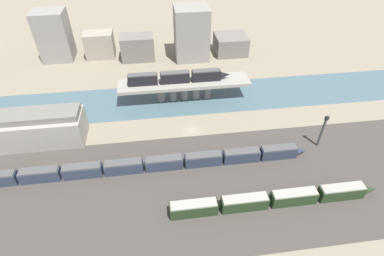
{
  "coord_description": "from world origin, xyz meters",
  "views": [
    {
      "loc": [
        -9.81,
        -76.02,
        64.02
      ],
      "look_at": [
        0.0,
        -2.39,
        3.0
      ],
      "focal_mm": 28.0,
      "sensor_mm": 36.0,
      "label": 1
    }
  ],
  "objects_px": {
    "warehouse_building": "(34,128)",
    "signal_tower": "(322,131)",
    "train_yard_mid": "(149,164)",
    "train_on_bridge": "(178,77)",
    "train_yard_near": "(275,199)"
  },
  "relations": [
    {
      "from": "train_yard_near",
      "to": "signal_tower",
      "type": "relative_size",
      "value": 4.8
    },
    {
      "from": "train_yard_near",
      "to": "signal_tower",
      "type": "distance_m",
      "value": 29.23
    },
    {
      "from": "warehouse_building",
      "to": "signal_tower",
      "type": "bearing_deg",
      "value": -9.07
    },
    {
      "from": "train_on_bridge",
      "to": "signal_tower",
      "type": "height_order",
      "value": "train_on_bridge"
    },
    {
      "from": "train_on_bridge",
      "to": "train_yard_mid",
      "type": "xyz_separation_m",
      "value": [
        -11.99,
        -34.91,
        -7.62
      ]
    },
    {
      "from": "warehouse_building",
      "to": "signal_tower",
      "type": "distance_m",
      "value": 88.44
    },
    {
      "from": "warehouse_building",
      "to": "signal_tower",
      "type": "relative_size",
      "value": 2.62
    },
    {
      "from": "train_yard_mid",
      "to": "warehouse_building",
      "type": "xyz_separation_m",
      "value": [
        -34.62,
        17.14,
        3.29
      ]
    },
    {
      "from": "warehouse_building",
      "to": "train_yard_near",
      "type": "bearing_deg",
      "value": -26.96
    },
    {
      "from": "train_yard_mid",
      "to": "warehouse_building",
      "type": "bearing_deg",
      "value": 153.66
    },
    {
      "from": "train_yard_near",
      "to": "warehouse_building",
      "type": "bearing_deg",
      "value": 153.04
    },
    {
      "from": "train_yard_near",
      "to": "warehouse_building",
      "type": "distance_m",
      "value": 74.16
    },
    {
      "from": "train_yard_near",
      "to": "train_yard_mid",
      "type": "bearing_deg",
      "value": 152.36
    },
    {
      "from": "train_on_bridge",
      "to": "train_yard_mid",
      "type": "relative_size",
      "value": 0.4
    },
    {
      "from": "train_yard_near",
      "to": "train_on_bridge",
      "type": "bearing_deg",
      "value": 110.72
    }
  ]
}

